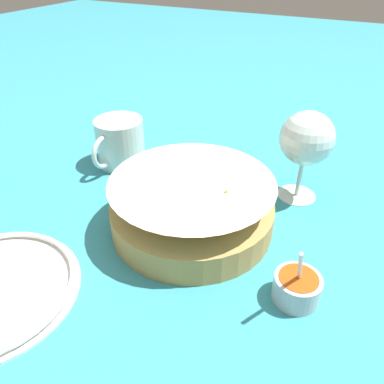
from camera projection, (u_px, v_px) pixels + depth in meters
ground_plane at (206, 226)px, 0.60m from camera, size 4.00×4.00×0.00m
food_basket at (192, 207)px, 0.58m from camera, size 0.25×0.25×0.09m
sauce_cup at (297, 287)px, 0.47m from camera, size 0.07×0.06×0.11m
wine_glass at (307, 141)px, 0.61m from camera, size 0.09×0.09×0.16m
beer_mug at (120, 144)px, 0.75m from camera, size 0.13×0.10×0.09m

